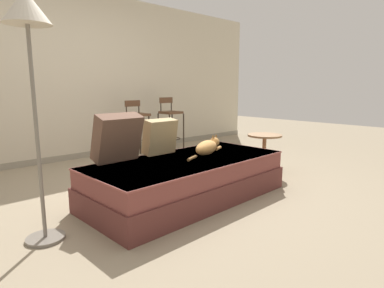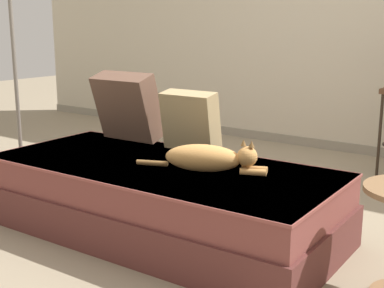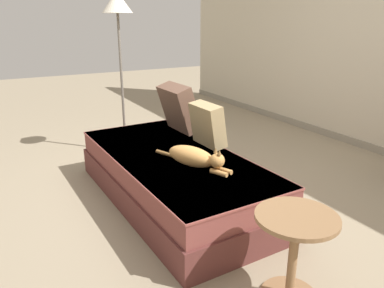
% 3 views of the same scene
% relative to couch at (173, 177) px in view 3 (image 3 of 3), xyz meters
% --- Properties ---
extents(ground_plane, '(16.00, 16.00, 0.00)m').
position_rel_couch_xyz_m(ground_plane, '(0.00, 0.40, -0.21)').
color(ground_plane, gray).
rests_on(ground_plane, ground).
extents(wall_baseboard_trim, '(8.00, 0.02, 0.09)m').
position_rel_couch_xyz_m(wall_baseboard_trim, '(0.00, 2.60, -0.17)').
color(wall_baseboard_trim, gray).
rests_on(wall_baseboard_trim, ground).
extents(couch, '(2.10, 1.01, 0.42)m').
position_rel_couch_xyz_m(couch, '(0.00, 0.00, 0.00)').
color(couch, brown).
rests_on(couch, ground).
extents(throw_pillow_corner, '(0.45, 0.29, 0.47)m').
position_rel_couch_xyz_m(throw_pillow_corner, '(-0.58, 0.36, 0.44)').
color(throw_pillow_corner, brown).
rests_on(throw_pillow_corner, couch).
extents(throw_pillow_middle, '(0.37, 0.20, 0.38)m').
position_rel_couch_xyz_m(throw_pillow_middle, '(-0.06, 0.37, 0.40)').
color(throw_pillow_middle, tan).
rests_on(throw_pillow_middle, couch).
extents(cat, '(0.72, 0.34, 0.19)m').
position_rel_couch_xyz_m(cat, '(0.31, 0.03, 0.28)').
color(cat, tan).
rests_on(cat, couch).
extents(side_table, '(0.44, 0.44, 0.52)m').
position_rel_couch_xyz_m(side_table, '(1.39, 0.04, 0.13)').
color(side_table, olive).
rests_on(side_table, ground).
extents(floor_lamp, '(0.32, 0.32, 1.76)m').
position_rel_couch_xyz_m(floor_lamp, '(-1.39, 0.06, 1.28)').
color(floor_lamp, slate).
rests_on(floor_lamp, ground).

